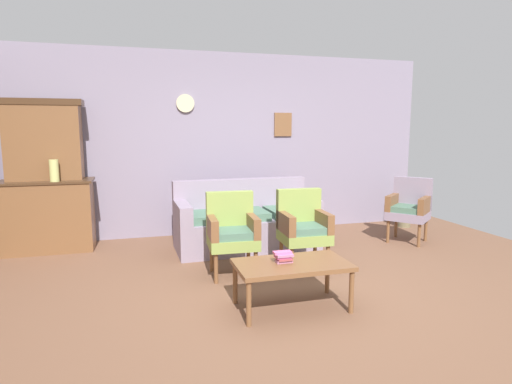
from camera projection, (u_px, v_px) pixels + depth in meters
ground_plane at (283, 293)px, 4.17m from camera, size 7.68×7.68×0.00m
wall_back_with_decor at (226, 144)px, 6.47m from camera, size 6.40×0.09×2.70m
side_cabinet at (48, 215)px, 5.57m from camera, size 1.16×0.55×0.93m
cabinet_upper_hutch at (44, 139)px, 5.50m from camera, size 0.99×0.38×1.03m
vase_on_cabinet at (54, 171)px, 5.34m from camera, size 0.11×0.11×0.28m
floral_couch at (246, 224)px, 5.73m from camera, size 1.88×0.84×0.90m
armchair_by_doorway at (232, 230)px, 4.63m from camera, size 0.55×0.52×0.90m
armchair_near_couch_end at (303, 226)px, 4.84m from camera, size 0.54×0.51×0.90m
wingback_chair_by_fireplace at (409, 207)px, 6.03m from camera, size 0.71×0.71×0.90m
coffee_table at (292, 267)px, 3.77m from camera, size 1.00×0.56×0.42m
book_stack_on_table at (284, 257)px, 3.76m from camera, size 0.17×0.11×0.10m
floor_vase_by_wall at (404, 205)px, 6.93m from camera, size 0.22×0.22×0.71m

